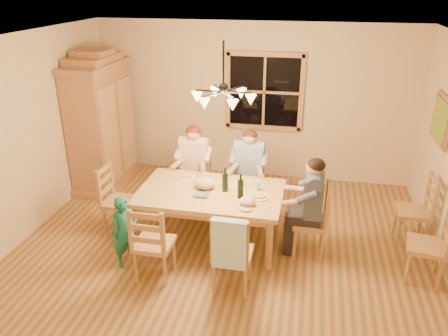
% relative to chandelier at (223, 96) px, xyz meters
% --- Properties ---
extents(floor, '(5.50, 5.50, 0.00)m').
position_rel_chandelier_xyz_m(floor, '(0.00, 0.00, -2.08)').
color(floor, brown).
rests_on(floor, ground).
extents(ceiling, '(5.50, 5.00, 0.02)m').
position_rel_chandelier_xyz_m(ceiling, '(0.00, 0.00, 0.62)').
color(ceiling, white).
rests_on(ceiling, wall_back).
extents(wall_back, '(5.50, 0.02, 2.70)m').
position_rel_chandelier_xyz_m(wall_back, '(0.00, 2.50, -0.73)').
color(wall_back, beige).
rests_on(wall_back, floor).
extents(wall_left, '(0.02, 5.00, 2.70)m').
position_rel_chandelier_xyz_m(wall_left, '(-2.75, 0.00, -0.73)').
color(wall_left, beige).
rests_on(wall_left, floor).
extents(window, '(1.30, 0.06, 1.30)m').
position_rel_chandelier_xyz_m(window, '(0.20, 2.47, -0.53)').
color(window, black).
rests_on(window, wall_back).
extents(painting, '(0.06, 0.78, 0.64)m').
position_rel_chandelier_xyz_m(painting, '(2.71, 1.20, -0.48)').
color(painting, '#986842').
rests_on(painting, wall_right).
extents(chandelier, '(0.77, 0.68, 0.71)m').
position_rel_chandelier_xyz_m(chandelier, '(0.00, 0.00, 0.00)').
color(chandelier, black).
rests_on(chandelier, ceiling).
extents(armoire, '(0.66, 1.40, 2.30)m').
position_rel_chandelier_xyz_m(armoire, '(-2.42, 1.60, -1.02)').
color(armoire, '#986842').
rests_on(armoire, floor).
extents(dining_table, '(1.90, 1.17, 0.76)m').
position_rel_chandelier_xyz_m(dining_table, '(-0.21, 0.15, -1.42)').
color(dining_table, tan).
rests_on(dining_table, floor).
extents(chair_far_left, '(0.44, 0.42, 0.99)m').
position_rel_chandelier_xyz_m(chair_far_left, '(-0.67, 1.04, -1.77)').
color(chair_far_left, '#A57D48').
rests_on(chair_far_left, floor).
extents(chair_far_right, '(0.44, 0.42, 0.99)m').
position_rel_chandelier_xyz_m(chair_far_right, '(0.17, 1.04, -1.77)').
color(chair_far_right, '#A57D48').
rests_on(chair_far_right, floor).
extents(chair_near_left, '(0.44, 0.42, 0.99)m').
position_rel_chandelier_xyz_m(chair_near_left, '(-0.68, -0.74, -1.77)').
color(chair_near_left, '#A57D48').
rests_on(chair_near_left, floor).
extents(chair_near_right, '(0.44, 0.42, 0.99)m').
position_rel_chandelier_xyz_m(chair_near_right, '(0.26, -0.75, -1.77)').
color(chair_near_right, '#A57D48').
rests_on(chair_near_right, floor).
extents(chair_end_left, '(0.42, 0.44, 0.99)m').
position_rel_chandelier_xyz_m(chair_end_left, '(-1.52, 0.16, -1.77)').
color(chair_end_left, '#A57D48').
rests_on(chair_end_left, floor).
extents(chair_end_right, '(0.42, 0.44, 0.99)m').
position_rel_chandelier_xyz_m(chair_end_right, '(1.11, 0.14, -1.77)').
color(chair_end_right, '#A57D48').
rests_on(chair_end_right, floor).
extents(adult_woman, '(0.40, 0.42, 0.87)m').
position_rel_chandelier_xyz_m(adult_woman, '(-0.67, 1.04, -1.24)').
color(adult_woman, beige).
rests_on(adult_woman, floor).
extents(adult_plaid_man, '(0.40, 0.42, 0.87)m').
position_rel_chandelier_xyz_m(adult_plaid_man, '(0.17, 1.04, -1.24)').
color(adult_plaid_man, '#375F98').
rests_on(adult_plaid_man, floor).
extents(adult_slate_man, '(0.42, 0.40, 0.87)m').
position_rel_chandelier_xyz_m(adult_slate_man, '(1.11, 0.14, -1.24)').
color(adult_slate_man, '#475671').
rests_on(adult_slate_man, floor).
extents(towel, '(0.38, 0.10, 0.58)m').
position_rel_chandelier_xyz_m(towel, '(0.26, -0.94, -1.38)').
color(towel, '#B9E9FB').
rests_on(towel, chair_near_right).
extents(wine_bottle_a, '(0.08, 0.08, 0.33)m').
position_rel_chandelier_xyz_m(wine_bottle_a, '(-0.02, 0.19, -1.15)').
color(wine_bottle_a, black).
rests_on(wine_bottle_a, dining_table).
extents(wine_bottle_b, '(0.08, 0.08, 0.33)m').
position_rel_chandelier_xyz_m(wine_bottle_b, '(0.21, 0.04, -1.15)').
color(wine_bottle_b, black).
rests_on(wine_bottle_b, dining_table).
extents(plate_woman, '(0.26, 0.26, 0.02)m').
position_rel_chandelier_xyz_m(plate_woman, '(-0.63, 0.49, -1.31)').
color(plate_woman, white).
rests_on(plate_woman, dining_table).
extents(plate_plaid, '(0.26, 0.26, 0.02)m').
position_rel_chandelier_xyz_m(plate_plaid, '(0.17, 0.45, -1.31)').
color(plate_plaid, white).
rests_on(plate_plaid, dining_table).
extents(plate_slate, '(0.26, 0.26, 0.02)m').
position_rel_chandelier_xyz_m(plate_slate, '(0.44, 0.10, -1.31)').
color(plate_slate, white).
rests_on(plate_slate, dining_table).
extents(wine_glass_a, '(0.06, 0.06, 0.14)m').
position_rel_chandelier_xyz_m(wine_glass_a, '(-0.32, 0.38, -1.25)').
color(wine_glass_a, silver).
rests_on(wine_glass_a, dining_table).
extents(wine_glass_b, '(0.06, 0.06, 0.14)m').
position_rel_chandelier_xyz_m(wine_glass_b, '(0.39, 0.29, -1.25)').
color(wine_glass_b, silver).
rests_on(wine_glass_b, dining_table).
extents(cap, '(0.20, 0.20, 0.11)m').
position_rel_chandelier_xyz_m(cap, '(0.33, -0.14, -1.26)').
color(cap, '#C7B285').
rests_on(cap, dining_table).
extents(napkin, '(0.18, 0.14, 0.03)m').
position_rel_chandelier_xyz_m(napkin, '(-0.29, -0.02, -1.30)').
color(napkin, slate).
rests_on(napkin, dining_table).
extents(cloth_bundle, '(0.28, 0.22, 0.15)m').
position_rel_chandelier_xyz_m(cloth_bundle, '(-0.30, 0.21, -1.24)').
color(cloth_bundle, '#C2A78C').
rests_on(cloth_bundle, dining_table).
extents(child, '(0.41, 0.40, 0.94)m').
position_rel_chandelier_xyz_m(child, '(-1.11, -0.59, -1.61)').
color(child, '#1B7A75').
rests_on(child, floor).
extents(chair_spare_front, '(0.48, 0.50, 0.99)m').
position_rel_chandelier_xyz_m(chair_spare_front, '(2.45, -0.15, -1.77)').
color(chair_spare_front, '#A57D48').
rests_on(chair_spare_front, floor).
extents(chair_spare_back, '(0.42, 0.44, 0.99)m').
position_rel_chandelier_xyz_m(chair_spare_back, '(2.45, 0.69, -1.77)').
color(chair_spare_back, '#A57D48').
rests_on(chair_spare_back, floor).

